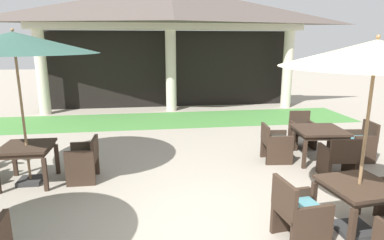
% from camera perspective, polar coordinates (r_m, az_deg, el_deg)
% --- Properties ---
extents(ground_plane, '(60.00, 60.00, 0.00)m').
position_cam_1_polar(ground_plane, '(4.91, 5.09, -18.88)').
color(ground_plane, '#9E9384').
extents(background_pavilion, '(10.55, 2.47, 4.59)m').
position_cam_1_polar(background_pavilion, '(12.75, -3.86, 17.56)').
color(background_pavilion, beige).
rests_on(background_pavilion, ground).
extents(lawn_strip, '(12.35, 2.45, 0.01)m').
position_cam_1_polar(lawn_strip, '(11.33, -2.92, 0.07)').
color(lawn_strip, '#47843D').
rests_on(lawn_strip, ground).
extents(patio_table_mid_left, '(1.14, 1.14, 0.74)m').
position_cam_1_polar(patio_table_mid_left, '(7.85, 21.15, -2.08)').
color(patio_table_mid_left, '#38281E').
rests_on(patio_table_mid_left, ground).
extents(patio_chair_mid_left_west, '(0.64, 0.62, 0.84)m').
position_cam_1_polar(patio_chair_mid_left_west, '(7.58, 14.22, -3.97)').
color(patio_chair_mid_left_west, '#38281E').
rests_on(patio_chair_mid_left_west, ground).
extents(patio_chair_mid_left_north, '(0.60, 0.64, 0.89)m').
position_cam_1_polar(patio_chair_mid_left_north, '(8.79, 18.53, -1.91)').
color(patio_chair_mid_left_north, '#38281E').
rests_on(patio_chair_mid_left_north, ground).
extents(patio_chair_mid_left_east, '(0.58, 0.65, 0.88)m').
position_cam_1_polar(patio_chair_mid_left_east, '(8.35, 27.20, -3.43)').
color(patio_chair_mid_left_east, '#38281E').
rests_on(patio_chair_mid_left_east, ground).
extents(patio_chair_mid_left_south, '(0.65, 0.62, 0.85)m').
position_cam_1_polar(patio_chair_mid_left_south, '(7.08, 24.09, -6.06)').
color(patio_chair_mid_left_south, '#38281E').
rests_on(patio_chair_mid_left_south, ground).
extents(patio_table_mid_right, '(0.89, 0.89, 0.75)m').
position_cam_1_polar(patio_table_mid_right, '(6.87, -26.69, -4.78)').
color(patio_table_mid_right, '#38281E').
rests_on(patio_table_mid_right, ground).
extents(patio_umbrella_mid_right, '(2.88, 2.88, 2.85)m').
position_cam_1_polar(patio_umbrella_mid_right, '(6.58, -28.50, 11.58)').
color(patio_umbrella_mid_right, '#2D2D2D').
rests_on(patio_umbrella_mid_right, ground).
extents(patio_chair_mid_right_east, '(0.54, 0.61, 0.84)m').
position_cam_1_polar(patio_chair_mid_right_east, '(6.68, -18.18, -6.56)').
color(patio_chair_mid_right_east, '#38281E').
rests_on(patio_chair_mid_right_east, ground).
extents(patio_table_far_back, '(0.97, 0.97, 0.73)m').
position_cam_1_polar(patio_table_far_back, '(5.16, 26.92, -10.87)').
color(patio_table_far_back, '#38281E').
rests_on(patio_table_far_back, ground).
extents(patio_umbrella_far_back, '(2.37, 2.37, 2.71)m').
position_cam_1_polar(patio_umbrella_far_back, '(4.76, 29.28, 9.78)').
color(patio_umbrella_far_back, '#2D2D2D').
rests_on(patio_umbrella_far_back, ground).
extents(patio_chair_far_back_west, '(0.64, 0.64, 0.89)m').
position_cam_1_polar(patio_chair_far_back_west, '(4.73, 17.97, -15.13)').
color(patio_chair_far_back_west, '#38281E').
rests_on(patio_chair_far_back_west, ground).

